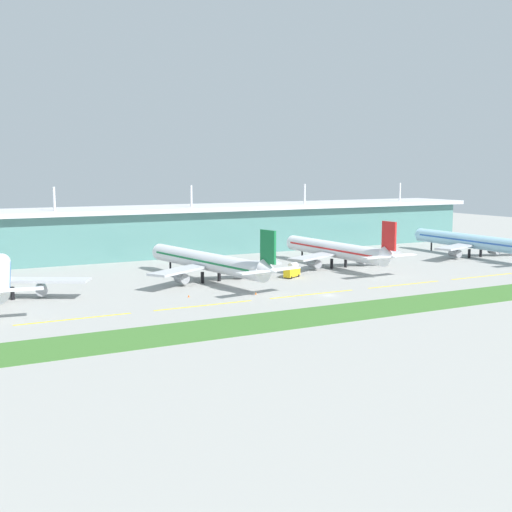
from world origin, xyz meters
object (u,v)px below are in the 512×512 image
airliner_near_middle (208,262)px  fuel_truck (292,271)px  safety_cone_nose_front (256,293)px  airliner_far_middle (336,250)px  safety_cone_left_wingtip (189,296)px  airliner_farthest (473,242)px

airliner_near_middle → fuel_truck: (28.06, -5.60, -4.19)m
fuel_truck → safety_cone_nose_front: size_ratio=10.74×
airliner_far_middle → safety_cone_left_wingtip: size_ratio=94.03×
airliner_near_middle → airliner_farthest: size_ratio=0.99×
airliner_near_middle → safety_cone_nose_front: 27.43m
airliner_farthest → safety_cone_nose_front: 121.06m
airliner_farthest → safety_cone_nose_front: bearing=-165.4°
fuel_truck → airliner_far_middle: bearing=24.3°
airliner_near_middle → safety_cone_left_wingtip: (-15.38, -21.33, -6.11)m
airliner_far_middle → airliner_near_middle: bearing=-173.5°
airliner_near_middle → safety_cone_nose_front: size_ratio=101.46×
airliner_far_middle → safety_cone_left_wingtip: (-69.43, -27.47, -6.10)m
airliner_far_middle → airliner_farthest: (66.28, -2.25, 0.01)m
airliner_near_middle → airliner_far_middle: size_ratio=1.08×
airliner_far_middle → safety_cone_nose_front: size_ratio=94.03×
fuel_truck → safety_cone_nose_front: (-24.76, -20.94, -1.91)m
fuel_truck → safety_cone_nose_front: fuel_truck is taller
airliner_near_middle → safety_cone_nose_front: airliner_near_middle is taller
airliner_far_middle → airliner_farthest: size_ratio=0.92×
airliner_near_middle → fuel_truck: bearing=-11.3°
airliner_farthest → safety_cone_left_wingtip: 138.16m
fuel_truck → airliner_farthest: bearing=5.9°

